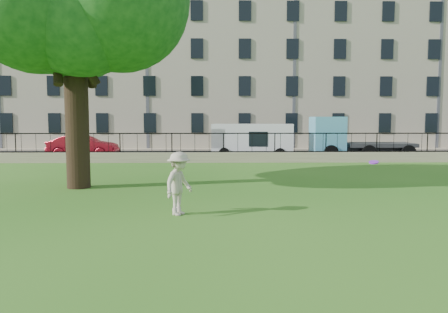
{
  "coord_description": "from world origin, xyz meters",
  "views": [
    {
      "loc": [
        -0.49,
        -13.35,
        2.57
      ],
      "look_at": [
        -0.14,
        3.5,
        1.09
      ],
      "focal_mm": 35.0,
      "sensor_mm": 36.0,
      "label": 1
    }
  ],
  "objects_px": {
    "man": "(179,184)",
    "white_van": "(253,141)",
    "red_sedan": "(83,146)",
    "frisbee": "(374,162)",
    "blue_truck": "(361,137)"
  },
  "relations": [
    {
      "from": "man",
      "to": "white_van",
      "type": "bearing_deg",
      "value": 17.08
    },
    {
      "from": "red_sedan",
      "to": "blue_truck",
      "type": "bearing_deg",
      "value": -90.74
    },
    {
      "from": "red_sedan",
      "to": "white_van",
      "type": "xyz_separation_m",
      "value": [
        11.14,
        -0.08,
        0.36
      ]
    },
    {
      "from": "red_sedan",
      "to": "white_van",
      "type": "relative_size",
      "value": 0.86
    },
    {
      "from": "red_sedan",
      "to": "white_van",
      "type": "height_order",
      "value": "white_van"
    },
    {
      "from": "man",
      "to": "frisbee",
      "type": "xyz_separation_m",
      "value": [
        5.45,
        0.7,
        0.49
      ]
    },
    {
      "from": "frisbee",
      "to": "blue_truck",
      "type": "distance_m",
      "value": 16.84
    },
    {
      "from": "man",
      "to": "red_sedan",
      "type": "xyz_separation_m",
      "value": [
        -7.69,
        17.27,
        -0.11
      ]
    },
    {
      "from": "man",
      "to": "red_sedan",
      "type": "height_order",
      "value": "man"
    },
    {
      "from": "man",
      "to": "blue_truck",
      "type": "bearing_deg",
      "value": -3.54
    },
    {
      "from": "white_van",
      "to": "blue_truck",
      "type": "xyz_separation_m",
      "value": [
        7.02,
        -0.41,
        0.24
      ]
    },
    {
      "from": "red_sedan",
      "to": "blue_truck",
      "type": "distance_m",
      "value": 18.17
    },
    {
      "from": "frisbee",
      "to": "white_van",
      "type": "xyz_separation_m",
      "value": [
        -2.0,
        16.48,
        -0.23
      ]
    },
    {
      "from": "frisbee",
      "to": "white_van",
      "type": "relative_size",
      "value": 0.05
    },
    {
      "from": "man",
      "to": "white_van",
      "type": "xyz_separation_m",
      "value": [
        3.45,
        17.19,
        0.26
      ]
    }
  ]
}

